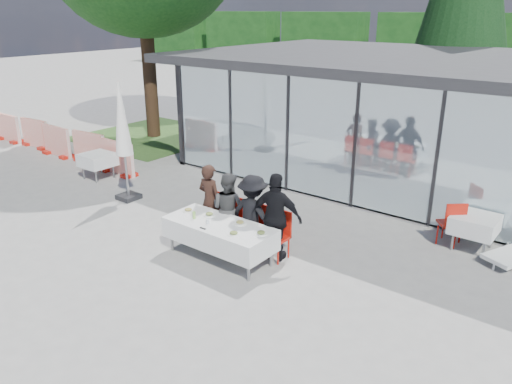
% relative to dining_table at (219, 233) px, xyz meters
% --- Properties ---
extents(ground, '(90.00, 90.00, 0.00)m').
position_rel_dining_table_xyz_m(ground, '(-0.22, -0.03, -0.54)').
color(ground, gray).
rests_on(ground, ground).
extents(pavilion, '(14.80, 8.80, 3.44)m').
position_rel_dining_table_xyz_m(pavilion, '(1.79, 8.13, 1.61)').
color(pavilion, gray).
rests_on(pavilion, ground).
extents(treeline, '(62.50, 2.00, 4.40)m').
position_rel_dining_table_xyz_m(treeline, '(-2.22, 27.97, 1.66)').
color(treeline, '#123912').
rests_on(treeline, ground).
extents(dining_table, '(2.26, 0.96, 0.75)m').
position_rel_dining_table_xyz_m(dining_table, '(0.00, 0.00, 0.00)').
color(dining_table, silver).
rests_on(dining_table, ground).
extents(diner_a, '(0.60, 0.60, 1.63)m').
position_rel_dining_table_xyz_m(diner_a, '(-0.84, 0.65, 0.28)').
color(diner_a, '#311C16').
rests_on(diner_a, ground).
extents(diner_chair_a, '(0.44, 0.44, 0.97)m').
position_rel_dining_table_xyz_m(diner_chair_a, '(-0.84, 0.75, -0.00)').
color(diner_chair_a, '#B6170C').
rests_on(diner_chair_a, ground).
extents(diner_b, '(0.81, 0.81, 1.54)m').
position_rel_dining_table_xyz_m(diner_b, '(-0.33, 0.65, 0.23)').
color(diner_b, '#484848').
rests_on(diner_b, ground).
extents(diner_chair_b, '(0.44, 0.44, 0.97)m').
position_rel_dining_table_xyz_m(diner_chair_b, '(-0.33, 0.75, -0.00)').
color(diner_chair_b, '#B6170C').
rests_on(diner_chair_b, ground).
extents(diner_c, '(1.05, 1.05, 1.62)m').
position_rel_dining_table_xyz_m(diner_c, '(0.32, 0.65, 0.27)').
color(diner_c, black).
rests_on(diner_c, ground).
extents(diner_chair_c, '(0.44, 0.44, 0.97)m').
position_rel_dining_table_xyz_m(diner_chair_c, '(0.32, 0.75, -0.00)').
color(diner_chair_c, '#B6170C').
rests_on(diner_chair_c, ground).
extents(diner_d, '(1.27, 1.27, 1.77)m').
position_rel_dining_table_xyz_m(diner_d, '(0.89, 0.65, 0.35)').
color(diner_d, black).
rests_on(diner_d, ground).
extents(diner_chair_d, '(0.44, 0.44, 0.97)m').
position_rel_dining_table_xyz_m(diner_chair_d, '(0.89, 0.75, -0.00)').
color(diner_chair_d, '#B6170C').
rests_on(diner_chair_d, ground).
extents(plate_a, '(0.24, 0.24, 0.07)m').
position_rel_dining_table_xyz_m(plate_a, '(-0.91, 0.07, 0.24)').
color(plate_a, white).
rests_on(plate_a, dining_table).
extents(plate_b, '(0.24, 0.24, 0.07)m').
position_rel_dining_table_xyz_m(plate_b, '(-0.41, 0.17, 0.24)').
color(plate_b, white).
rests_on(plate_b, dining_table).
extents(plate_c, '(0.24, 0.24, 0.07)m').
position_rel_dining_table_xyz_m(plate_c, '(0.34, 0.23, 0.24)').
color(plate_c, white).
rests_on(plate_c, dining_table).
extents(plate_d, '(0.24, 0.24, 0.07)m').
position_rel_dining_table_xyz_m(plate_d, '(0.95, 0.10, 0.24)').
color(plate_d, white).
rests_on(plate_d, dining_table).
extents(plate_extra, '(0.24, 0.24, 0.07)m').
position_rel_dining_table_xyz_m(plate_extra, '(0.56, -0.22, 0.24)').
color(plate_extra, white).
rests_on(plate_extra, dining_table).
extents(juice_bottle, '(0.06, 0.06, 0.14)m').
position_rel_dining_table_xyz_m(juice_bottle, '(-0.55, -0.13, 0.28)').
color(juice_bottle, '#87BF4F').
rests_on(juice_bottle, dining_table).
extents(drinking_glasses, '(0.07, 0.07, 0.10)m').
position_rel_dining_table_xyz_m(drinking_glasses, '(-0.17, -0.14, 0.26)').
color(drinking_glasses, silver).
rests_on(drinking_glasses, dining_table).
extents(folded_eyeglasses, '(0.14, 0.03, 0.01)m').
position_rel_dining_table_xyz_m(folded_eyeglasses, '(-0.08, -0.37, 0.22)').
color(folded_eyeglasses, black).
rests_on(folded_eyeglasses, dining_table).
extents(spare_table_left, '(0.86, 0.86, 0.74)m').
position_rel_dining_table_xyz_m(spare_table_left, '(-6.08, 1.54, 0.02)').
color(spare_table_left, silver).
rests_on(spare_table_left, ground).
extents(spare_table_right, '(0.86, 0.86, 0.74)m').
position_rel_dining_table_xyz_m(spare_table_right, '(3.84, 3.46, 0.02)').
color(spare_table_right, silver).
rests_on(spare_table_right, ground).
extents(spare_chair_b, '(0.62, 0.62, 0.97)m').
position_rel_dining_table_xyz_m(spare_chair_b, '(3.43, 3.37, -0.00)').
color(spare_chair_b, '#B6170C').
rests_on(spare_chair_b, ground).
extents(market_umbrella, '(0.50, 0.50, 3.00)m').
position_rel_dining_table_xyz_m(market_umbrella, '(-4.06, 0.99, 1.39)').
color(market_umbrella, black).
rests_on(market_umbrella, ground).
extents(construction_barriers, '(7.80, 0.60, 1.00)m').
position_rel_dining_table_xyz_m(construction_barriers, '(-9.19, 2.22, -0.10)').
color(construction_barriers, red).
rests_on(construction_barriers, ground).
extents(grass_patch, '(5.00, 5.00, 0.02)m').
position_rel_dining_table_xyz_m(grass_patch, '(-8.72, 5.97, -0.53)').
color(grass_patch, '#385926').
rests_on(grass_patch, ground).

